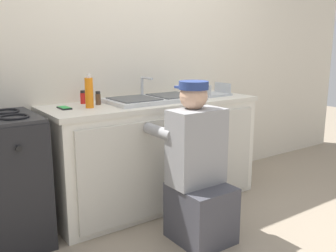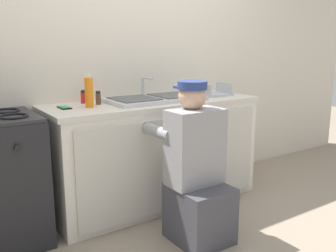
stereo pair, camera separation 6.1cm
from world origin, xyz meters
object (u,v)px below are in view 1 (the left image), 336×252
spice_bottle_pepper (98,98)px  spice_bottle_red (83,97)px  dish_rack_tray (213,93)px  cell_phone (64,108)px  plumber_person (198,176)px  soap_bottle_orange (89,93)px  sink_double_basin (154,99)px

spice_bottle_pepper → spice_bottle_red: same height
dish_rack_tray → cell_phone: bearing=176.6°
spice_bottle_red → dish_rack_tray: (1.16, -0.23, -0.03)m
cell_phone → plumber_person: bearing=-49.5°
soap_bottle_orange → cell_phone: soap_bottle_orange is taller
sink_double_basin → soap_bottle_orange: soap_bottle_orange is taller
spice_bottle_red → soap_bottle_orange: size_ratio=0.42×
plumber_person → soap_bottle_orange: (-0.48, 0.68, 0.54)m
sink_double_basin → plumber_person: size_ratio=0.72×
sink_double_basin → spice_bottle_red: bearing=160.0°
soap_bottle_orange → cell_phone: 0.21m
spice_bottle_pepper → spice_bottle_red: (-0.08, 0.12, 0.00)m
sink_double_basin → spice_bottle_pepper: sink_double_basin is taller
plumber_person → spice_bottle_pepper: (-0.36, 0.78, 0.48)m
plumber_person → soap_bottle_orange: soap_bottle_orange is taller
plumber_person → spice_bottle_pepper: 0.98m
soap_bottle_orange → spice_bottle_red: bearing=80.1°
cell_phone → dish_rack_tray: bearing=-3.4°
plumber_person → spice_bottle_pepper: plumber_person is taller
spice_bottle_pepper → cell_phone: spice_bottle_pepper is taller
sink_double_basin → soap_bottle_orange: 0.58m
cell_phone → spice_bottle_red: bearing=35.1°
spice_bottle_pepper → cell_phone: bearing=-174.6°
sink_double_basin → cell_phone: size_ratio=5.71×
spice_bottle_pepper → soap_bottle_orange: (-0.11, -0.10, 0.06)m
sink_double_basin → dish_rack_tray: 0.62m
sink_double_basin → plumber_person: (-0.10, -0.70, -0.44)m
sink_double_basin → dish_rack_tray: size_ratio=2.86×
sink_double_basin → spice_bottle_pepper: size_ratio=7.62×
plumber_person → cell_phone: bearing=130.5°
spice_bottle_pepper → spice_bottle_red: bearing=122.7°
spice_bottle_pepper → soap_bottle_orange: soap_bottle_orange is taller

